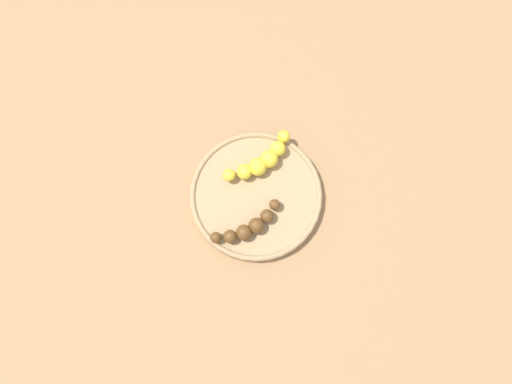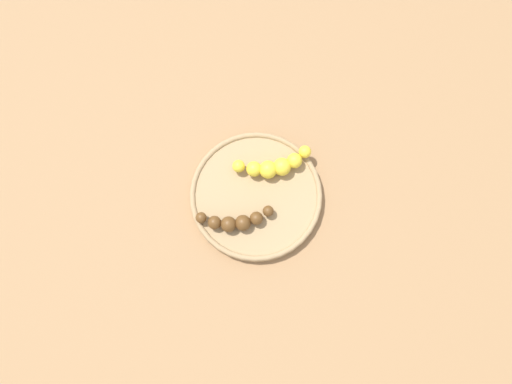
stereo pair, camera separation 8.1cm
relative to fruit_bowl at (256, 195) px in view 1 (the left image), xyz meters
The scene contains 4 objects.
ground_plane 0.01m from the fruit_bowl, ahead, with size 2.40×2.40×0.00m, color #936D47.
fruit_bowl is the anchor object (origin of this frame).
banana_overripe 0.07m from the fruit_bowl, 22.05° to the left, with size 0.12×0.07×0.03m.
banana_yellow 0.06m from the fruit_bowl, 156.30° to the right, with size 0.13×0.07×0.03m.
Camera 1 is at (0.17, 0.11, 0.83)m, focal length 32.71 mm.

